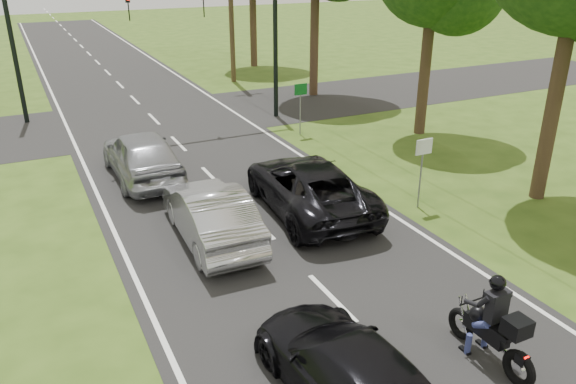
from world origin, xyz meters
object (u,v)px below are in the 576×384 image
object	(u,v)px
dark_suv	(309,186)
silver_suv	(142,155)
dark_car_behind	(349,371)
sign_green	(301,97)
silver_sedan	(211,214)
motorcycle_rider	(494,329)
traffic_signal	(235,26)
sign_white	(423,157)

from	to	relation	value
dark_suv	silver_suv	distance (m)	5.99
dark_car_behind	sign_green	xyz separation A→B (m)	(6.23, 13.78, 0.94)
silver_sedan	dark_car_behind	distance (m)	6.54
motorcycle_rider	silver_sedan	distance (m)	7.45
traffic_signal	dark_suv	bearing A→B (deg)	-99.61
sign_white	sign_green	bearing A→B (deg)	88.57
motorcycle_rider	dark_suv	xyz separation A→B (m)	(0.12, 7.32, 0.05)
silver_sedan	sign_green	bearing A→B (deg)	-129.41
sign_green	silver_suv	bearing A→B (deg)	-163.51
silver_suv	traffic_signal	distance (m)	8.11
silver_sedan	motorcycle_rider	bearing A→B (deg)	115.82
motorcycle_rider	silver_suv	distance (m)	12.53
silver_suv	sign_white	distance (m)	9.03
dark_car_behind	motorcycle_rider	bearing A→B (deg)	171.66
silver_suv	sign_green	world-z (taller)	sign_green
dark_suv	sign_green	world-z (taller)	sign_green
dark_suv	silver_sedan	distance (m)	3.19
dark_car_behind	sign_green	size ratio (longest dim) A/B	2.08
silver_sedan	sign_white	size ratio (longest dim) A/B	2.12
motorcycle_rider	traffic_signal	distance (m)	17.50
dark_suv	motorcycle_rider	bearing A→B (deg)	94.07
silver_sedan	dark_suv	bearing A→B (deg)	-168.80
dark_suv	dark_car_behind	xyz separation A→B (m)	(-3.02, -7.05, -0.11)
dark_car_behind	sign_white	world-z (taller)	sign_white
motorcycle_rider	sign_green	size ratio (longest dim) A/B	0.99
dark_suv	sign_white	xyz separation A→B (m)	(3.01, -1.27, 0.83)
dark_suv	silver_sedan	bearing A→B (deg)	14.36
motorcycle_rider	silver_sedan	size ratio (longest dim) A/B	0.47
dark_suv	sign_green	distance (m)	7.50
dark_suv	silver_sedan	world-z (taller)	dark_suv
traffic_signal	sign_green	world-z (taller)	traffic_signal
dark_suv	sign_green	xyz separation A→B (m)	(3.21, 6.73, 0.83)
dark_suv	sign_white	world-z (taller)	sign_white
motorcycle_rider	sign_green	distance (m)	14.47
traffic_signal	dark_car_behind	bearing A→B (deg)	-105.52
silver_suv	dark_car_behind	distance (m)	11.74
motorcycle_rider	dark_suv	world-z (taller)	motorcycle_rider
silver_sedan	silver_suv	xyz separation A→B (m)	(-0.61, 5.18, 0.08)
dark_suv	silver_suv	xyz separation A→B (m)	(-3.75, 4.67, 0.07)
silver_sedan	traffic_signal	world-z (taller)	traffic_signal
motorcycle_rider	traffic_signal	size ratio (longest dim) A/B	0.33
motorcycle_rider	dark_suv	size ratio (longest dim) A/B	0.39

